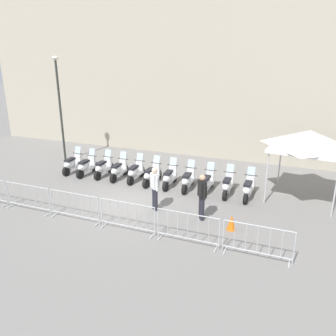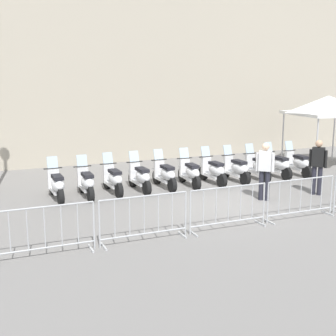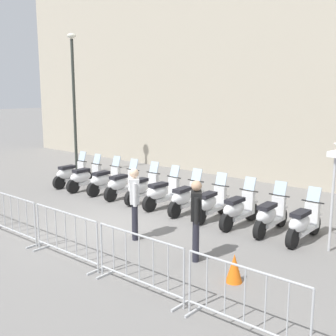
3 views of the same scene
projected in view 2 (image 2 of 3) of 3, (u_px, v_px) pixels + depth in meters
The scene contains 19 objects.
ground_plane at pixel (225, 203), 13.16m from camera, with size 120.00×120.00×0.00m, color slate.
motorcycle_0 at pixel (57, 185), 13.44m from camera, with size 0.63×1.72×1.24m.
motorcycle_1 at pixel (86, 183), 13.73m from camera, with size 0.59×1.72×1.24m.
motorcycle_2 at pixel (113, 180), 14.19m from camera, with size 0.64×1.72×1.24m.
motorcycle_3 at pixel (140, 177), 14.50m from camera, with size 0.64×1.72×1.24m.
motorcycle_4 at pixel (165, 175), 14.89m from camera, with size 0.64×1.72×1.24m.
motorcycle_5 at pixel (190, 173), 15.16m from camera, with size 0.56×1.73×1.24m.
motorcycle_6 at pixel (213, 171), 15.51m from camera, with size 0.66×1.72×1.24m.
motorcycle_7 at pixel (236, 169), 15.83m from camera, with size 0.67×1.71×1.24m.
motorcycle_8 at pixel (257, 167), 16.15m from camera, with size 0.60×1.72×1.24m.
motorcycle_9 at pixel (277, 165), 16.54m from camera, with size 0.65×1.72×1.24m.
motorcycle_10 at pixel (298, 164), 16.83m from camera, with size 0.60×1.72×1.24m.
barrier_segment_0 at pixel (45, 232), 9.18m from camera, with size 2.05×0.69×1.07m.
barrier_segment_1 at pixel (144, 219), 10.00m from camera, with size 2.05×0.69×1.07m.
barrier_segment_2 at pixel (228, 208), 10.83m from camera, with size 2.05×0.69×1.07m.
barrier_segment_3 at pixel (301, 199), 11.66m from camera, with size 2.05×0.69×1.07m.
officer_near_row_end at pixel (318, 164), 13.98m from camera, with size 0.42×0.41×1.73m.
officer_mid_plaza at pixel (265, 168), 13.33m from camera, with size 0.47×0.39×1.73m.
canopy_tent at pixel (328, 105), 18.05m from camera, with size 2.77×2.77×2.91m.
Camera 2 is at (-4.99, -11.80, 3.60)m, focal length 48.19 mm.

